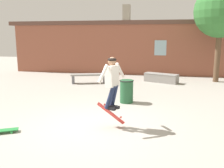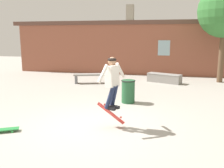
% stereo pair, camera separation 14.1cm
% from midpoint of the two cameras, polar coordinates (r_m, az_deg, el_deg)
% --- Properties ---
extents(ground_plane, '(40.00, 40.00, 0.00)m').
position_cam_midpoint_polar(ground_plane, '(6.84, -3.20, -9.48)').
color(ground_plane, '#A39E93').
extents(building_backdrop, '(16.72, 0.52, 4.24)m').
position_cam_midpoint_polar(building_backdrop, '(15.64, 6.20, 8.43)').
color(building_backdrop, '#93513D').
rests_on(building_backdrop, ground_plane).
extents(park_bench, '(1.88, 1.00, 0.48)m').
position_cam_midpoint_polar(park_bench, '(12.80, -4.35, 1.79)').
color(park_bench, gray).
rests_on(park_bench, ground_plane).
extents(skate_ledge, '(1.81, 1.15, 0.47)m').
position_cam_midpoint_polar(skate_ledge, '(13.21, 12.13, 1.32)').
color(skate_ledge, gray).
rests_on(skate_ledge, ground_plane).
extents(trash_bin, '(0.51, 0.51, 0.83)m').
position_cam_midpoint_polar(trash_bin, '(9.02, 4.17, -1.57)').
color(trash_bin, '#235633').
rests_on(trash_bin, ground_plane).
extents(skater, '(0.53, 1.04, 1.34)m').
position_cam_midpoint_polar(skater, '(6.33, 0.65, 1.25)').
color(skater, silver).
extents(skateboard_flipping, '(0.78, 0.23, 0.63)m').
position_cam_midpoint_polar(skateboard_flipping, '(6.62, 0.36, -6.69)').
color(skateboard_flipping, red).
extents(skateboard_resting, '(0.82, 0.58, 0.08)m').
position_cam_midpoint_polar(skateboard_resting, '(6.91, -23.40, -9.58)').
color(skateboard_resting, '#237F38').
rests_on(skateboard_resting, ground_plane).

